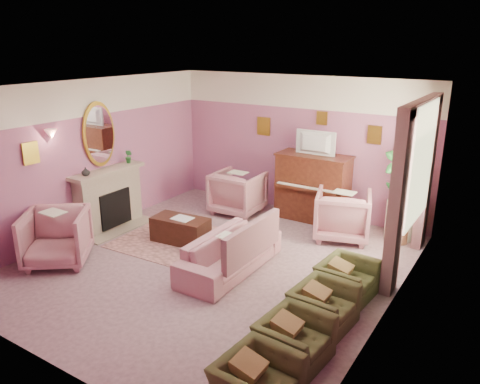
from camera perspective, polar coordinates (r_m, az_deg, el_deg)
The scene contains 48 objects.
floor at distance 7.67m, azimuth -3.18°, elevation -8.64°, with size 5.50×6.00×0.01m, color gray.
ceiling at distance 6.89m, azimuth -3.59°, elevation 12.67°, with size 5.50×6.00×0.01m, color #F3EBCA.
wall_back at distance 9.67m, azimuth 7.13°, elevation 5.69°, with size 5.50×0.02×2.80m, color #885584.
wall_front at distance 5.19m, azimuth -23.25°, elevation -6.63°, with size 5.50×0.02×2.80m, color #885584.
wall_left at distance 9.00m, azimuth -17.76°, elevation 4.05°, with size 0.02×6.00×2.80m, color #885584.
wall_right at distance 6.05m, azimuth 18.31°, elevation -2.62°, with size 0.02×6.00×2.80m, color #885584.
picture_rail_band at distance 9.49m, azimuth 7.35°, elevation 12.03°, with size 5.50×0.01×0.65m, color white.
stripe_panel at distance 7.36m, azimuth 20.58°, elevation -1.91°, with size 0.01×3.00×2.15m, color #ABB49D.
fireplace_surround at distance 9.23m, azimuth -15.69°, elevation -0.92°, with size 0.30×1.40×1.10m, color tan.
fireplace_inset at distance 9.21m, azimuth -15.19°, elevation -1.91°, with size 0.18×0.72×0.68m, color black.
fire_ember at distance 9.24m, azimuth -14.93°, elevation -3.01°, with size 0.06×0.54×0.10m, color red.
mantel_shelf at distance 9.05m, azimuth -15.86°, elevation 2.46°, with size 0.40×1.55×0.07m, color tan.
hearth at distance 9.28m, azimuth -14.57°, elevation -4.29°, with size 0.55×1.50×0.02m, color tan.
mirror_frame at distance 9.01m, azimuth -16.83°, elevation 6.76°, with size 0.04×0.72×1.20m, color #AD8F26.
mirror_glass at distance 8.99m, azimuth -16.72°, elevation 6.74°, with size 0.01×0.60×1.06m, color white.
sconce_shade at distance 8.28m, azimuth -22.05°, elevation 6.55°, with size 0.20×0.20×0.16m, color #E18878.
piano at distance 9.38m, azimuth 8.85°, elevation 0.48°, with size 1.40×0.60×1.30m, color #481F12.
piano_keyshelf at distance 9.05m, azimuth 7.97°, elevation 0.35°, with size 1.30×0.12×0.06m, color #481F12.
piano_keys at distance 9.04m, azimuth 7.98°, elevation 0.59°, with size 1.20×0.08×0.02m, color white.
piano_top at distance 9.20m, azimuth 9.05°, elevation 4.40°, with size 1.45×0.65×0.04m, color #481F12.
television at distance 9.10m, azimuth 9.01°, elevation 6.12°, with size 0.80×0.12×0.48m, color black.
print_back_left at distance 9.94m, azimuth 2.90°, elevation 8.01°, with size 0.30×0.03×0.38m, color #AD8F26.
print_back_right at distance 9.02m, azimuth 16.07°, elevation 6.70°, with size 0.26×0.03×0.34m, color #AD8F26.
print_back_mid at distance 9.32m, azimuth 9.96°, elevation 8.86°, with size 0.22×0.03×0.26m, color #AD8F26.
print_left_wall at distance 8.21m, azimuth -24.17°, elevation 4.34°, with size 0.03×0.28×0.36m, color #AD8F26.
window_blind at distance 7.43m, azimuth 21.27°, elevation 3.24°, with size 0.03×1.40×1.80m, color beige.
curtain_left at distance 6.69m, azimuth 18.56°, elevation -1.59°, with size 0.16×0.34×2.60m, color #8E5B62.
curtain_right at distance 8.42m, azimuth 21.75°, elevation 1.99°, with size 0.16×0.34×2.60m, color #8E5B62.
pelmet at distance 7.29m, azimuth 21.41°, elevation 9.89°, with size 0.16×2.20×0.16m, color #8E5B62.
mantel_plant at distance 9.36m, azimuth -13.42°, elevation 4.24°, with size 0.16×0.16×0.28m, color #2B7C31.
mantel_vase at distance 8.71m, azimuth -18.30°, elevation 2.39°, with size 0.16×0.16×0.16m, color white.
area_rug at distance 8.40m, azimuth -6.22°, elevation -6.23°, with size 2.50×1.80×0.01m, color #A26D68.
coffee_table at distance 8.41m, azimuth -7.25°, elevation -4.60°, with size 1.00×0.50×0.45m, color black.
table_paper at distance 8.30m, azimuth -7.05°, elevation -3.20°, with size 0.35×0.28×0.01m, color silver.
sofa at distance 7.28m, azimuth -1.22°, elevation -6.65°, with size 0.66×1.98×0.80m, color #B87B83.
sofa_throw at distance 7.00m, azimuth 1.51°, elevation -5.89°, with size 0.10×1.50×0.55m, color #8E5B62.
floral_armchair_left at distance 9.65m, azimuth -0.26°, elevation 0.20°, with size 0.94×0.94×0.98m, color #B87B83.
floral_armchair_right at distance 8.61m, azimuth 12.42°, elevation -2.46°, with size 0.94×0.94×0.98m, color #B87B83.
floral_armchair_front at distance 8.02m, azimuth -21.53°, elevation -4.88°, with size 0.94×0.94×0.98m, color #B87B83.
olive_chair_a at distance 4.86m, azimuth 2.10°, elevation -21.47°, with size 0.56×0.79×0.69m, color #474C25.
olive_chair_b at distance 5.44m, azimuth 6.68°, elevation -16.72°, with size 0.56×0.79×0.69m, color #474C25.
olive_chair_c at distance 6.08m, azimuth 10.18°, elevation -12.86°, with size 0.56×0.79×0.69m, color #474C25.
olive_chair_d at distance 6.76m, azimuth 12.92°, elevation -9.71°, with size 0.56×0.79×0.69m, color #474C25.
side_table at distance 8.93m, azimuth 18.95°, elevation -3.25°, with size 0.52×0.52×0.70m, color beige.
side_plant_big at distance 8.76m, azimuth 19.29°, elevation -0.08°, with size 0.30×0.30×0.34m, color #2B7C31.
side_plant_small at distance 8.65m, azimuth 19.87°, elevation -0.57°, with size 0.16×0.16×0.28m, color #2B7C31.
palm_pot at distance 8.81m, azimuth 18.70°, elevation -4.76°, with size 0.34×0.34×0.34m, color #925B3F.
palm_plant at distance 8.53m, azimuth 19.29°, elevation 0.77°, with size 0.76×0.76×1.44m, color #2B7C31.
Camera 1 is at (4.04, -5.55, 3.43)m, focal length 35.00 mm.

